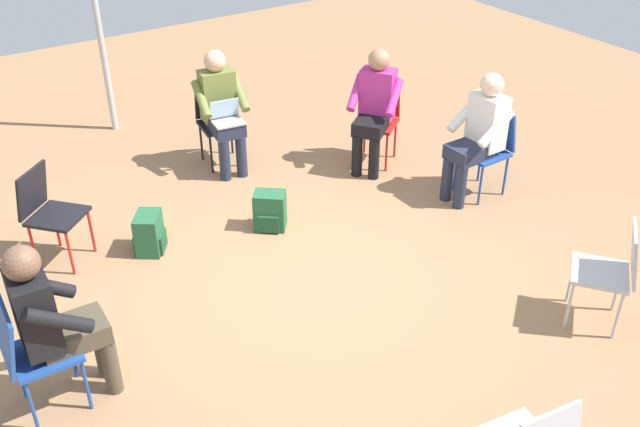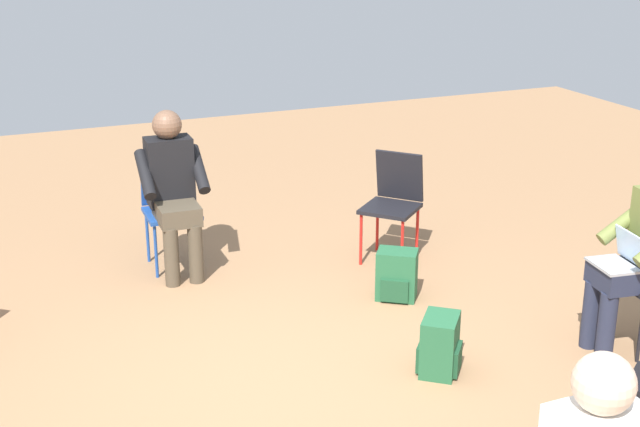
# 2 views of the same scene
# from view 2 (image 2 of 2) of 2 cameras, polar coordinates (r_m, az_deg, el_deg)

# --- Properties ---
(ground_plane) EXTENTS (14.09, 14.09, 0.00)m
(ground_plane) POSITION_cam_2_polar(r_m,az_deg,el_deg) (5.25, -1.20, -11.36)
(ground_plane) COLOR #99704C
(chair_northwest) EXTENTS (0.58, 0.59, 0.85)m
(chair_northwest) POSITION_cam_2_polar(r_m,az_deg,el_deg) (6.98, 4.74, 0.96)
(chair_northwest) COLOR black
(chair_northwest) RESTS_ON ground
(chair_west) EXTENTS (0.45, 0.41, 0.85)m
(chair_west) POSITION_cam_2_polar(r_m,az_deg,el_deg) (6.94, -9.60, 0.66)
(chair_west) COLOR #1E4799
(chair_west) RESTS_ON ground
(person_in_black) EXTENTS (0.53, 0.50, 1.24)m
(person_in_black) POSITION_cam_2_polar(r_m,az_deg,el_deg) (6.73, -9.41, 1.84)
(person_in_black) COLOR #4C4233
(person_in_black) RESTS_ON ground
(backpack_near_laptop_user) EXTENTS (0.34, 0.33, 0.36)m
(backpack_near_laptop_user) POSITION_cam_2_polar(r_m,az_deg,el_deg) (5.43, 7.67, -8.53)
(backpack_near_laptop_user) COLOR #235B38
(backpack_near_laptop_user) RESTS_ON ground
(backpack_by_empty_chair) EXTENTS (0.32, 0.34, 0.36)m
(backpack_by_empty_chair) POSITION_cam_2_polar(r_m,az_deg,el_deg) (6.37, 4.93, -4.10)
(backpack_by_empty_chair) COLOR #235B38
(backpack_by_empty_chair) RESTS_ON ground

